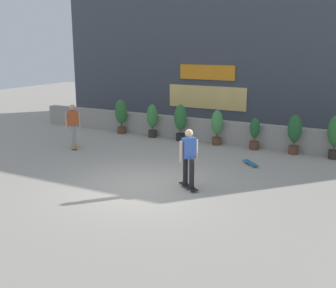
{
  "coord_description": "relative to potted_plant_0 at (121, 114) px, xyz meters",
  "views": [
    {
      "loc": [
        5.88,
        -9.56,
        3.96
      ],
      "look_at": [
        0.0,
        1.5,
        0.9
      ],
      "focal_mm": 44.38,
      "sensor_mm": 36.0,
      "label": 1
    }
  ],
  "objects": [
    {
      "name": "potted_plant_3",
      "position": [
        4.56,
        -0.0,
        -0.09
      ],
      "size": [
        0.46,
        0.46,
        1.4
      ],
      "color": "brown",
      "rests_on": "ground"
    },
    {
      "name": "ground_plane",
      "position": [
        4.52,
        -5.55,
        -0.89
      ],
      "size": [
        48.0,
        48.0,
        0.0
      ],
      "primitive_type": "plane",
      "color": "#A8A093"
    },
    {
      "name": "potted_plant_5",
      "position": [
        7.56,
        0.0,
        -0.04
      ],
      "size": [
        0.49,
        0.49,
        1.46
      ],
      "color": "brown",
      "rests_on": "ground"
    },
    {
      "name": "potted_plant_0",
      "position": [
        0.0,
        0.0,
        0.0
      ],
      "size": [
        0.52,
        0.52,
        1.52
      ],
      "color": "brown",
      "rests_on": "ground"
    },
    {
      "name": "skateboard_near_camera",
      "position": [
        6.59,
        -2.09,
        -0.83
      ],
      "size": [
        0.7,
        0.71,
        0.08
      ],
      "color": "#266699",
      "rests_on": "ground"
    },
    {
      "name": "potted_plant_4",
      "position": [
        6.09,
        0.0,
        -0.24
      ],
      "size": [
        0.37,
        0.37,
        1.21
      ],
      "color": "brown",
      "rests_on": "ground"
    },
    {
      "name": "potted_plant_1",
      "position": [
        1.61,
        0.0,
        -0.07
      ],
      "size": [
        0.47,
        0.47,
        1.42
      ],
      "color": "#2D2823",
      "rests_on": "ground"
    },
    {
      "name": "planter_wall",
      "position": [
        4.52,
        0.45,
        -0.44
      ],
      "size": [
        18.0,
        0.4,
        0.9
      ],
      "primitive_type": "cube",
      "color": "gray",
      "rests_on": "ground"
    },
    {
      "name": "skater_mid_plaza",
      "position": [
        5.75,
        -5.17,
        0.05
      ],
      "size": [
        0.76,
        0.63,
        1.7
      ],
      "color": "black",
      "rests_on": "ground"
    },
    {
      "name": "building_backdrop",
      "position": [
        4.52,
        4.45,
        2.36
      ],
      "size": [
        20.0,
        2.08,
        6.5
      ],
      "color": "#424751",
      "rests_on": "ground"
    },
    {
      "name": "skater_by_wall_left",
      "position": [
        -0.12,
        -3.06,
        0.05
      ],
      "size": [
        0.67,
        0.74,
        1.7
      ],
      "color": "#BF8C26",
      "rests_on": "ground"
    },
    {
      "name": "potted_plant_6",
      "position": [
        8.94,
        0.0,
        0.03
      ],
      "size": [
        0.54,
        0.54,
        1.56
      ],
      "color": "#2D2823",
      "rests_on": "ground"
    },
    {
      "name": "potted_plant_2",
      "position": [
        2.95,
        0.0,
        -0.01
      ],
      "size": [
        0.52,
        0.52,
        1.51
      ],
      "color": "black",
      "rests_on": "ground"
    }
  ]
}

